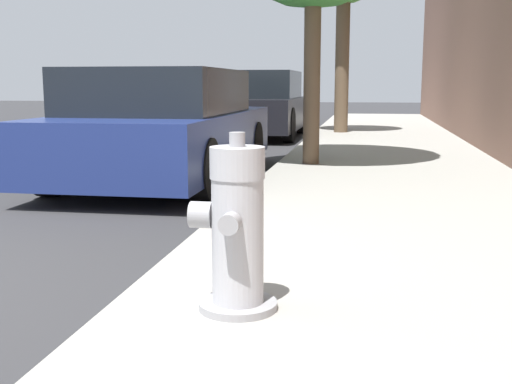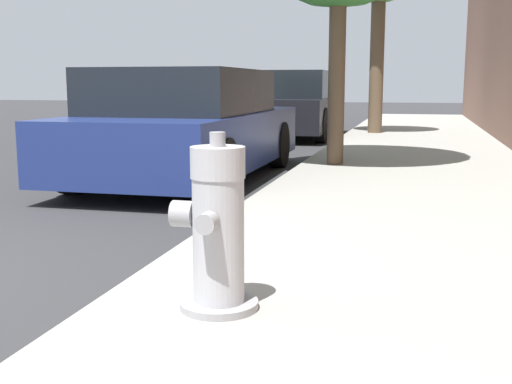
% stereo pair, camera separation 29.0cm
% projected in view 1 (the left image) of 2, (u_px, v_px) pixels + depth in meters
% --- Properties ---
extents(sidewalk_slab, '(2.90, 40.00, 0.15)m').
position_uv_depth(sidewalk_slab, '(425.00, 331.00, 2.88)').
color(sidewalk_slab, '#99968E').
rests_on(sidewalk_slab, ground_plane).
extents(fire_hydrant, '(0.40, 0.40, 0.81)m').
position_uv_depth(fire_hydrant, '(236.00, 231.00, 2.88)').
color(fire_hydrant, '#97979C').
rests_on(fire_hydrant, sidewalk_slab).
extents(parked_car_near, '(1.87, 4.46, 1.35)m').
position_uv_depth(parked_car_near, '(164.00, 127.00, 7.82)').
color(parked_car_near, navy).
rests_on(parked_car_near, ground_plane).
extents(parked_car_mid, '(1.73, 4.08, 1.46)m').
position_uv_depth(parked_car_mid, '(262.00, 106.00, 14.18)').
color(parked_car_mid, black).
rests_on(parked_car_mid, ground_plane).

